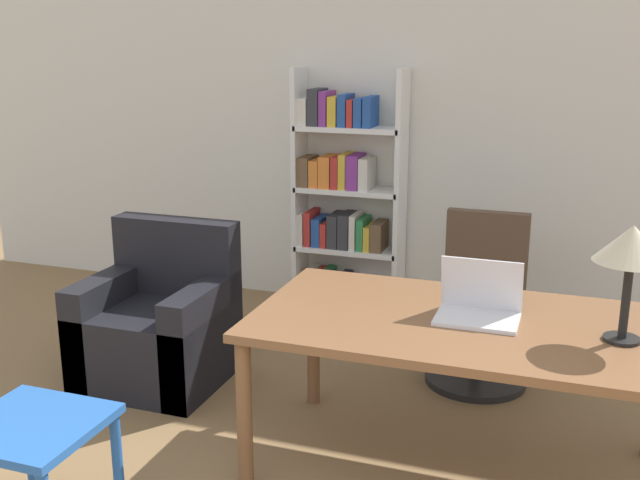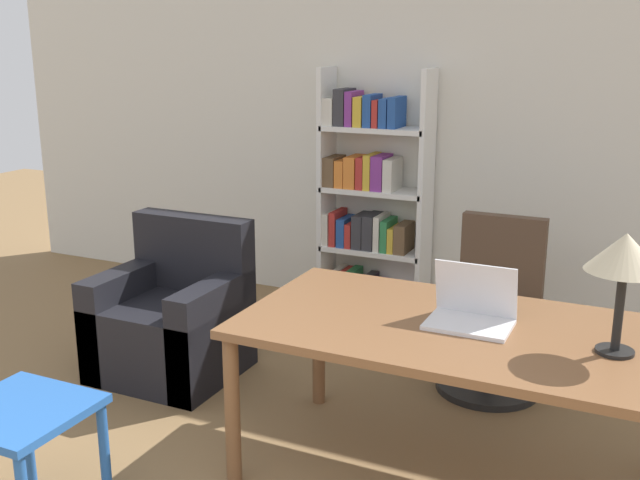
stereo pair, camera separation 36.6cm
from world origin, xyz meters
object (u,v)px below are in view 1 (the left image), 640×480
(side_table_blue, at_px, (33,444))
(armchair, at_px, (159,329))
(desk, at_px, (461,336))
(laptop, at_px, (479,306))
(office_chair, at_px, (480,310))
(table_lamp, at_px, (632,248))
(bookshelf, at_px, (342,202))

(side_table_blue, distance_m, armchair, 1.54)
(desk, xyz_separation_m, laptop, (0.06, 0.04, 0.14))
(office_chair, relative_size, side_table_blue, 1.84)
(office_chair, bearing_deg, desk, -87.59)
(desk, bearing_deg, office_chair, 92.41)
(table_lamp, bearing_deg, side_table_blue, -154.13)
(table_lamp, distance_m, armchair, 2.67)
(desk, xyz_separation_m, bookshelf, (-1.19, 1.97, 0.14))
(laptop, bearing_deg, side_table_blue, -144.45)
(armchair, bearing_deg, table_lamp, -10.51)
(desk, distance_m, laptop, 0.16)
(laptop, height_order, armchair, laptop)
(desk, height_order, bookshelf, bookshelf)
(bookshelf, bearing_deg, armchair, -112.61)
(laptop, bearing_deg, bookshelf, 123.09)
(office_chair, distance_m, armchair, 1.90)
(office_chair, distance_m, bookshelf, 1.51)
(laptop, relative_size, bookshelf, 0.20)
(table_lamp, relative_size, armchair, 0.53)
(side_table_blue, height_order, bookshelf, bookshelf)
(side_table_blue, xyz_separation_m, armchair, (-0.36, 1.50, -0.13))
(table_lamp, height_order, office_chair, table_lamp)
(table_lamp, relative_size, office_chair, 0.49)
(armchair, bearing_deg, bookshelf, 67.39)
(desk, height_order, armchair, armchair)
(table_lamp, bearing_deg, armchair, 169.49)
(armchair, relative_size, bookshelf, 0.52)
(laptop, xyz_separation_m, armchair, (-1.90, 0.40, -0.51))
(side_table_blue, bearing_deg, laptop, 35.55)
(side_table_blue, distance_m, bookshelf, 3.07)
(desk, relative_size, table_lamp, 3.77)
(table_lamp, xyz_separation_m, bookshelf, (-1.85, 2.00, -0.34))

